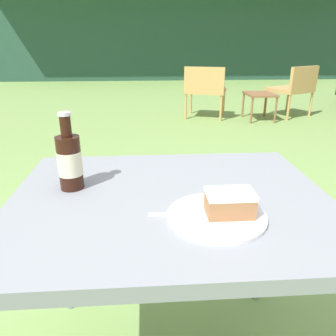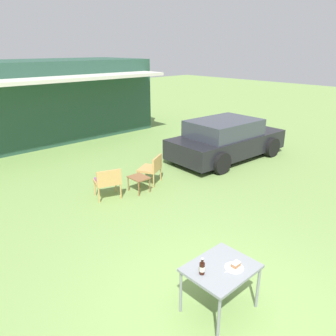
# 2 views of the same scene
# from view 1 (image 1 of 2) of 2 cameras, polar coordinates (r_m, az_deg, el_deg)

# --- Properties ---
(cabin_building) EXTENTS (10.83, 4.86, 3.02)m
(cabin_building) POSITION_cam_1_polar(r_m,az_deg,el_deg) (11.92, 1.12, 23.25)
(cabin_building) COLOR #284C3D
(cabin_building) RESTS_ON ground_plane
(wicker_chair_cushioned) EXTENTS (0.71, 0.66, 0.77)m
(wicker_chair_cushioned) POSITION_cam_1_polar(r_m,az_deg,el_deg) (5.14, 6.53, 13.76)
(wicker_chair_cushioned) COLOR tan
(wicker_chair_cushioned) RESTS_ON ground_plane
(wicker_chair_plain) EXTENTS (0.75, 0.72, 0.77)m
(wicker_chair_plain) POSITION_cam_1_polar(r_m,az_deg,el_deg) (5.55, 21.15, 13.05)
(wicker_chair_plain) COLOR tan
(wicker_chair_plain) RESTS_ON ground_plane
(garden_side_table) EXTENTS (0.40, 0.49, 0.40)m
(garden_side_table) POSITION_cam_1_polar(r_m,az_deg,el_deg) (5.16, 15.70, 11.88)
(garden_side_table) COLOR brown
(garden_side_table) RESTS_ON ground_plane
(patio_table) EXTENTS (0.94, 0.75, 0.71)m
(patio_table) POSITION_cam_1_polar(r_m,az_deg,el_deg) (0.99, 0.41, -8.41)
(patio_table) COLOR gray
(patio_table) RESTS_ON ground_plane
(cake_on_plate) EXTENTS (0.25, 0.25, 0.07)m
(cake_on_plate) POSITION_cam_1_polar(r_m,az_deg,el_deg) (0.85, 9.51, -7.19)
(cake_on_plate) COLOR white
(cake_on_plate) RESTS_ON patio_table
(cola_bottle_near) EXTENTS (0.07, 0.07, 0.24)m
(cola_bottle_near) POSITION_cam_1_polar(r_m,az_deg,el_deg) (1.03, -16.76, 1.22)
(cola_bottle_near) COLOR black
(cola_bottle_near) RESTS_ON patio_table
(fork) EXTENTS (0.17, 0.03, 0.01)m
(fork) POSITION_cam_1_polar(r_m,az_deg,el_deg) (0.86, 2.41, -8.15)
(fork) COLOR silver
(fork) RESTS_ON patio_table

